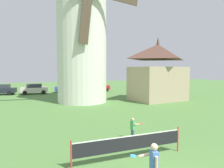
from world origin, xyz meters
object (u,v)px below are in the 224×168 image
at_px(player_near, 153,164).
at_px(chapel, 157,73).
at_px(parked_car_cream, 34,89).
at_px(windmill, 82,32).
at_px(parked_car_blue, 67,88).
at_px(parked_car_black, 1,89).
at_px(tennis_net, 130,143).
at_px(player_far, 133,127).
at_px(parked_car_red, 98,87).

bearing_deg(player_near, chapel, 55.49).
bearing_deg(chapel, parked_car_cream, 138.67).
height_order(windmill, player_near, windmill).
bearing_deg(parked_car_blue, windmill, -89.35).
xyz_separation_m(parked_car_black, parked_car_blue, (9.58, -0.34, 0.00)).
relative_size(tennis_net, parked_car_blue, 1.15).
bearing_deg(windmill, tennis_net, -95.74).
distance_m(player_near, parked_car_black, 29.15).
relative_size(player_far, parked_car_black, 0.27).
bearing_deg(player_near, player_far, 70.21).
relative_size(parked_car_black, chapel, 0.55).
distance_m(parked_car_blue, parked_car_red, 5.20).
height_order(player_near, parked_car_blue, parked_car_blue).
bearing_deg(parked_car_blue, chapel, -54.49).
xyz_separation_m(player_near, parked_car_cream, (-3.31, 27.53, -0.01)).
distance_m(player_near, parked_car_cream, 27.73).
xyz_separation_m(player_near, player_far, (1.50, 4.18, -0.17)).
bearing_deg(chapel, parked_car_red, 106.44).
distance_m(parked_car_blue, chapel, 15.42).
xyz_separation_m(windmill, player_near, (-1.83, -17.34, -7.11)).
bearing_deg(player_far, parked_car_cream, 101.66).
bearing_deg(parked_car_black, chapel, -34.64).
relative_size(player_far, chapel, 0.15).
relative_size(windmill, parked_car_black, 3.99).
xyz_separation_m(tennis_net, player_near, (-0.29, -2.10, 0.13)).
bearing_deg(windmill, player_near, -96.01).
bearing_deg(windmill, parked_car_cream, 116.76).
bearing_deg(parked_car_cream, parked_car_black, 173.24).
xyz_separation_m(windmill, tennis_net, (-1.53, -15.24, -7.24)).
height_order(windmill, tennis_net, windmill).
bearing_deg(tennis_net, parked_car_black, 107.46).
distance_m(player_far, parked_car_red, 24.11).
relative_size(player_near, parked_car_red, 0.37).
height_order(tennis_net, parked_car_cream, parked_car_cream).
xyz_separation_m(windmill, player_far, (-0.32, -13.16, -7.28)).
distance_m(parked_car_red, chapel, 13.10).
bearing_deg(tennis_net, parked_car_red, 75.50).
xyz_separation_m(tennis_net, parked_car_red, (6.61, 25.58, 0.12)).
height_order(tennis_net, parked_car_blue, parked_car_blue).
bearing_deg(tennis_net, windmill, 84.26).
bearing_deg(parked_car_red, tennis_net, -104.50).
distance_m(windmill, parked_car_cream, 13.45).
distance_m(parked_car_black, parked_car_red, 14.79).
bearing_deg(parked_car_black, player_near, -74.33).
height_order(player_far, parked_car_cream, parked_car_cream).
xyz_separation_m(windmill, chapel, (8.72, -2.00, -4.65)).
xyz_separation_m(windmill, parked_car_black, (-9.70, 10.73, -7.12)).
xyz_separation_m(player_far, parked_car_red, (5.40, 23.50, 0.16)).
distance_m(tennis_net, player_far, 2.41).
relative_size(tennis_net, parked_car_red, 1.22).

